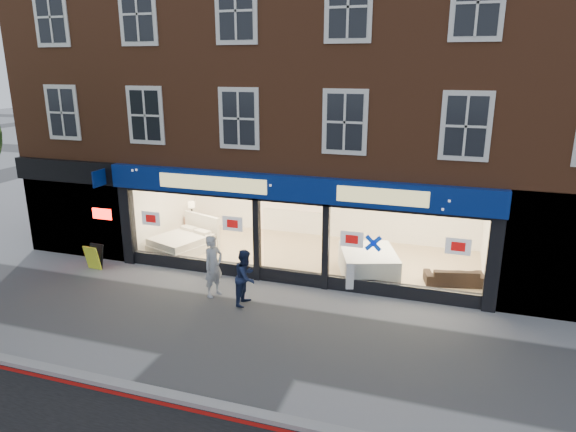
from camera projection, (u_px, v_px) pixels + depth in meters
The scene contains 12 objects.
ground at pixel (252, 332), 12.46m from camera, with size 120.00×120.00×0.00m, color gray.
kerb_line at pixel (190, 410), 9.63m from camera, with size 60.00×0.10×0.01m, color #8C0A07.
kerb_stone at pixel (195, 401), 9.80m from camera, with size 60.00×0.25×0.12m, color gray.
showroom_floor at pixel (311, 256), 17.23m from camera, with size 11.00×4.50×0.10m, color tan.
building at pixel (327, 51), 16.89m from camera, with size 19.00×8.26×10.30m.
display_bed at pixel (184, 242), 17.55m from camera, with size 2.18×2.39×1.11m.
bedside_table at pixel (192, 223), 19.80m from camera, with size 0.45×0.45×0.55m, color brown.
mattress_stack at pixel (368, 263), 15.44m from camera, with size 2.13×2.39×0.78m.
sofa at pixel (454, 276), 14.89m from camera, with size 1.67×0.65×0.49m, color black.
a_board at pixel (94, 257), 16.20m from camera, with size 0.52×0.34×0.81m, color yellow.
pedestrian_grey at pixel (213, 266), 14.22m from camera, with size 0.64×0.42×1.75m, color #AAADB2.
pedestrian_blue at pixel (246, 277), 13.74m from camera, with size 0.75×0.59×1.55m, color #16203F.
Camera 1 is at (4.30, -10.32, 6.24)m, focal length 32.00 mm.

